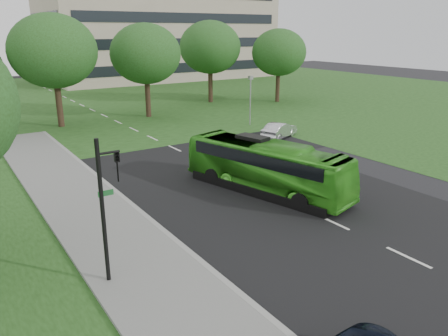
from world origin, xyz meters
name	(u,v)px	position (x,y,z in m)	size (l,w,h in m)	color
ground	(303,209)	(0.00, 0.00, 0.00)	(160.00, 160.00, 0.00)	black
street_surfaces	(127,128)	(-0.38, 22.75, 0.03)	(120.00, 120.00, 0.15)	black
office_building	(158,7)	(21.96, 61.96, 12.50)	(40.10, 20.10, 25.00)	tan
tree_park_b	(53,51)	(-5.11, 26.96, 6.82)	(7.71, 7.71, 10.11)	black
tree_park_c	(146,54)	(3.71, 26.95, 6.33)	(7.03, 7.03, 9.33)	black
tree_park_d	(210,47)	(14.14, 31.52, 6.61)	(7.38, 7.38, 9.76)	black
tree_park_e	(279,52)	(21.29, 27.19, 5.99)	(6.61, 6.61, 8.81)	black
bus	(266,167)	(0.04, 3.07, 1.40)	(2.35, 10.06, 2.80)	green
sedan	(279,130)	(8.87, 12.26, 0.65)	(1.38, 3.97, 1.31)	silver
traffic_light	(107,201)	(-10.33, -1.18, 3.11)	(0.85, 0.22, 5.30)	black
camera_pole	(250,94)	(10.00, 17.83, 2.95)	(0.41, 0.36, 4.58)	gray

